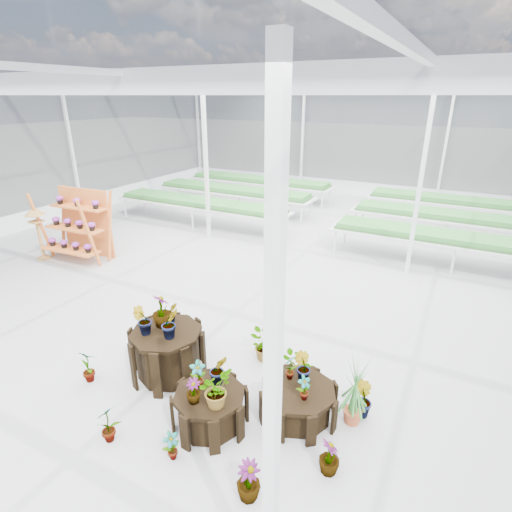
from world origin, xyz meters
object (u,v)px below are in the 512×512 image
at_px(plinth_mid, 210,409).
at_px(plinth_low, 298,402).
at_px(plinth_tall, 168,353).
at_px(bird_table, 39,233).
at_px(shelf_rack, 76,226).

bearing_deg(plinth_mid, plinth_low, 34.99).
bearing_deg(plinth_mid, plinth_tall, 153.43).
distance_m(plinth_tall, bird_table, 6.60).
relative_size(plinth_low, shelf_rack, 0.56).
bearing_deg(shelf_rack, plinth_mid, -31.46).
height_order(plinth_mid, shelf_rack, shelf_rack).
xyz_separation_m(plinth_low, bird_table, (-8.39, 2.15, 0.51)).
bearing_deg(bird_table, plinth_low, 6.02).
bearing_deg(plinth_mid, bird_table, 158.94).
xyz_separation_m(shelf_rack, bird_table, (-0.88, -0.49, -0.20)).
bearing_deg(plinth_mid, shelf_rack, 152.86).
bearing_deg(shelf_rack, plinth_tall, -31.59).
bearing_deg(shelf_rack, plinth_low, -23.67).
bearing_deg(plinth_low, plinth_tall, -177.40).
height_order(plinth_tall, shelf_rack, shelf_rack).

